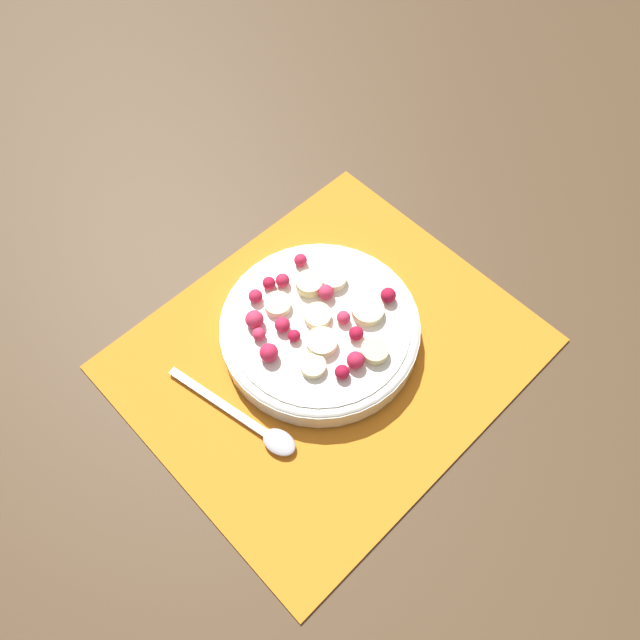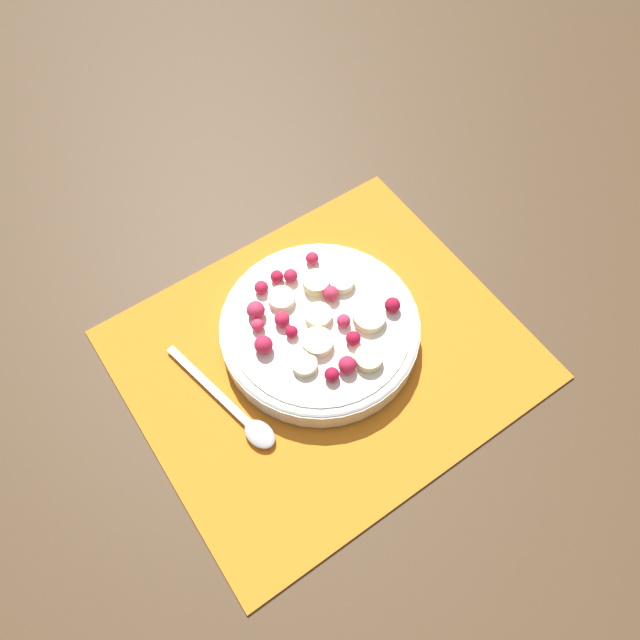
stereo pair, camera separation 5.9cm
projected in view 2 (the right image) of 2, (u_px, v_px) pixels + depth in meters
name	position (u px, v px, depth m)	size (l,w,h in m)	color
ground_plane	(325.00, 355.00, 0.73)	(3.00, 3.00, 0.00)	#4C3823
placemat	(325.00, 354.00, 0.73)	(0.44, 0.37, 0.01)	orange
fruit_bowl	(320.00, 328.00, 0.72)	(0.23, 0.23, 0.05)	silver
spoon	(240.00, 416.00, 0.68)	(0.05, 0.17, 0.01)	#B2B2B7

